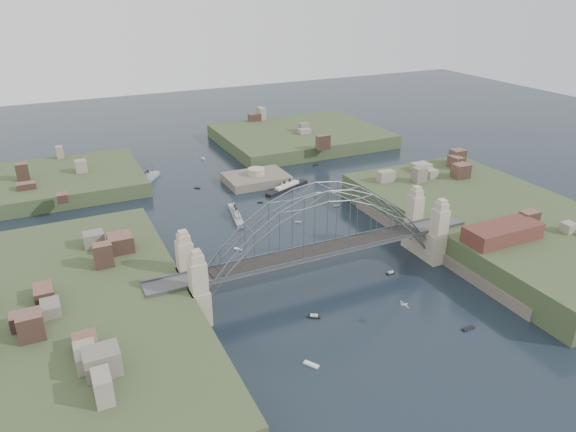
# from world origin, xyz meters

# --- Properties ---
(ground) EXTENTS (500.00, 500.00, 0.00)m
(ground) POSITION_xyz_m (0.00, 0.00, 0.00)
(ground) COLOR black
(ground) RESTS_ON ground
(bridge) EXTENTS (84.00, 13.80, 24.60)m
(bridge) POSITION_xyz_m (0.00, 0.00, 12.32)
(bridge) COLOR #4B4B4E
(bridge) RESTS_ON ground
(shore_west) EXTENTS (50.50, 90.00, 12.00)m
(shore_west) POSITION_xyz_m (-57.32, 0.00, 1.97)
(shore_west) COLOR #364626
(shore_west) RESTS_ON ground
(shore_east) EXTENTS (50.50, 90.00, 12.00)m
(shore_east) POSITION_xyz_m (57.32, 0.00, 1.97)
(shore_east) COLOR #364626
(shore_east) RESTS_ON ground
(headland_nw) EXTENTS (60.00, 45.00, 9.00)m
(headland_nw) POSITION_xyz_m (-55.00, 95.00, 0.50)
(headland_nw) COLOR #364626
(headland_nw) RESTS_ON ground
(headland_ne) EXTENTS (70.00, 55.00, 9.50)m
(headland_ne) POSITION_xyz_m (50.00, 110.00, 0.75)
(headland_ne) COLOR #364626
(headland_ne) RESTS_ON ground
(fort_island) EXTENTS (22.00, 16.00, 9.40)m
(fort_island) POSITION_xyz_m (12.00, 70.00, -0.34)
(fort_island) COLOR #5E554A
(fort_island) RESTS_ON ground
(wharf_shed) EXTENTS (20.00, 8.00, 4.00)m
(wharf_shed) POSITION_xyz_m (44.00, -14.00, 10.00)
(wharf_shed) COLOR #592D26
(wharf_shed) RESTS_ON shore_east
(finger_pier) EXTENTS (4.00, 22.00, 1.40)m
(finger_pier) POSITION_xyz_m (39.00, -28.00, 0.70)
(finger_pier) COLOR #4B4B4E
(finger_pier) RESTS_ON ground
(naval_cruiser_near) EXTENTS (5.22, 17.12, 5.10)m
(naval_cruiser_near) POSITION_xyz_m (-5.26, 44.66, 0.79)
(naval_cruiser_near) COLOR #92979A
(naval_cruiser_near) RESTS_ON ground
(naval_cruiser_far) EXTENTS (12.32, 15.80, 5.98)m
(naval_cruiser_far) POSITION_xyz_m (-23.68, 87.27, 0.93)
(naval_cruiser_far) COLOR #92979A
(naval_cruiser_far) RESTS_ON ground
(ocean_liner) EXTENTS (18.94, 10.14, 4.78)m
(ocean_liner) POSITION_xyz_m (19.13, 59.07, 0.74)
(ocean_liner) COLOR black
(ocean_liner) RESTS_ON ground
(aeroplane) EXTENTS (1.49, 2.82, 0.41)m
(aeroplane) POSITION_xyz_m (6.84, -24.23, 5.40)
(aeroplane) COLOR #B9BBC0
(small_boat_a) EXTENTS (2.10, 2.30, 0.45)m
(small_boat_a) POSITION_xyz_m (-12.41, 23.65, 0.15)
(small_boat_a) COLOR silver
(small_boat_a) RESTS_ON ground
(small_boat_b) EXTENTS (1.91, 1.53, 0.45)m
(small_boat_b) POSITION_xyz_m (10.29, 32.42, 0.15)
(small_boat_b) COLOR silver
(small_boat_b) RESTS_ON ground
(small_boat_c) EXTENTS (2.79, 2.19, 1.43)m
(small_boat_c) POSITION_xyz_m (-8.63, -13.46, 0.28)
(small_boat_c) COLOR silver
(small_boat_c) RESTS_ON ground
(small_boat_d) EXTENTS (2.11, 1.29, 0.45)m
(small_boat_d) POSITION_xyz_m (27.25, 38.59, 0.15)
(small_boat_d) COLOR silver
(small_boat_d) RESTS_ON ground
(small_boat_e) EXTENTS (1.90, 3.36, 2.38)m
(small_boat_e) POSITION_xyz_m (-33.50, 53.64, 0.72)
(small_boat_e) COLOR silver
(small_boat_e) RESTS_ON ground
(small_boat_f) EXTENTS (1.82, 1.26, 0.45)m
(small_boat_f) POSITION_xyz_m (5.88, 51.78, 0.15)
(small_boat_f) COLOR silver
(small_boat_f) RESTS_ON ground
(small_boat_g) EXTENTS (2.95, 1.08, 0.45)m
(small_boat_g) POSITION_xyz_m (18.88, -31.19, 0.15)
(small_boat_g) COLOR silver
(small_boat_g) RESTS_ON ground
(small_boat_h) EXTENTS (2.00, 1.93, 0.45)m
(small_boat_h) POSITION_xyz_m (-9.11, 73.52, 0.15)
(small_boat_h) COLOR silver
(small_boat_h) RESTS_ON ground
(small_boat_i) EXTENTS (1.69, 2.25, 1.43)m
(small_boat_i) POSITION_xyz_m (29.29, 11.13, 0.29)
(small_boat_i) COLOR silver
(small_boat_i) RESTS_ON ground
(small_boat_j) EXTENTS (2.53, 3.14, 0.45)m
(small_boat_j) POSITION_xyz_m (-16.55, -27.16, 0.15)
(small_boat_j) COLOR silver
(small_boat_j) RESTS_ON ground
(small_boat_k) EXTENTS (1.49, 1.79, 1.43)m
(small_boat_k) POSITION_xyz_m (2.61, 105.15, 0.29)
(small_boat_k) COLOR silver
(small_boat_k) RESTS_ON ground
(small_boat_l) EXTENTS (3.03, 2.42, 1.43)m
(small_boat_l) POSITION_xyz_m (-34.44, 33.14, 0.28)
(small_boat_l) COLOR silver
(small_boat_l) RESTS_ON ground
(small_boat_m) EXTENTS (2.20, 0.73, 1.43)m
(small_boat_m) POSITION_xyz_m (17.57, -5.07, 0.29)
(small_boat_m) COLOR silver
(small_boat_m) RESTS_ON ground
(small_boat_n) EXTENTS (2.44, 1.36, 0.45)m
(small_boat_n) POSITION_xyz_m (40.66, 77.96, 0.15)
(small_boat_n) COLOR silver
(small_boat_n) RESTS_ON ground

